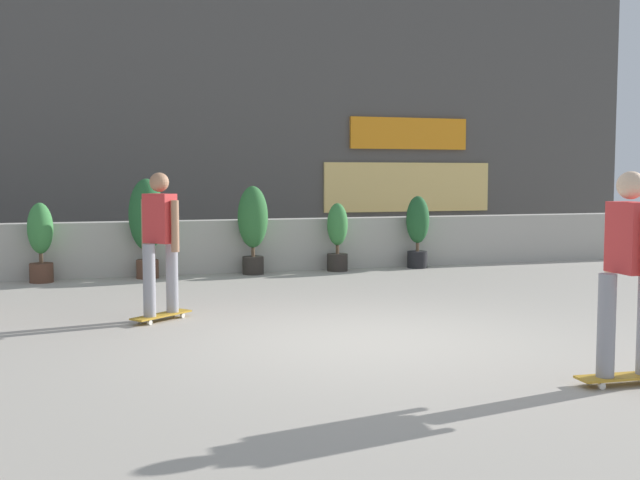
{
  "coord_description": "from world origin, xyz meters",
  "views": [
    {
      "loc": [
        -2.79,
        -7.31,
        1.66
      ],
      "look_at": [
        0.0,
        1.5,
        0.9
      ],
      "focal_mm": 44.04,
      "sensor_mm": 36.0,
      "label": 1
    }
  ],
  "objects_px": {
    "potted_plant_0": "(40,239)",
    "potted_plant_2": "(253,223)",
    "potted_plant_3": "(337,235)",
    "skater_foreground": "(160,239)",
    "potted_plant_4": "(418,228)",
    "skater_mid_plaza": "(628,267)",
    "potted_plant_1": "(147,220)"
  },
  "relations": [
    {
      "from": "potted_plant_3",
      "to": "skater_foreground",
      "type": "xyz_separation_m",
      "value": [
        -3.44,
        -3.84,
        0.32
      ]
    },
    {
      "from": "potted_plant_0",
      "to": "skater_foreground",
      "type": "height_order",
      "value": "skater_foreground"
    },
    {
      "from": "potted_plant_2",
      "to": "potted_plant_4",
      "type": "bearing_deg",
      "value": 0.0
    },
    {
      "from": "potted_plant_0",
      "to": "potted_plant_2",
      "type": "bearing_deg",
      "value": -0.0
    },
    {
      "from": "potted_plant_0",
      "to": "potted_plant_4",
      "type": "distance_m",
      "value": 6.39
    },
    {
      "from": "potted_plant_4",
      "to": "skater_foreground",
      "type": "bearing_deg",
      "value": -142.26
    },
    {
      "from": "potted_plant_3",
      "to": "skater_mid_plaza",
      "type": "xyz_separation_m",
      "value": [
        -0.22,
        -7.75,
        0.32
      ]
    },
    {
      "from": "potted_plant_3",
      "to": "skater_foreground",
      "type": "relative_size",
      "value": 0.7
    },
    {
      "from": "potted_plant_0",
      "to": "potted_plant_4",
      "type": "bearing_deg",
      "value": 0.0
    },
    {
      "from": "potted_plant_1",
      "to": "skater_mid_plaza",
      "type": "bearing_deg",
      "value": -68.68
    },
    {
      "from": "potted_plant_0",
      "to": "skater_mid_plaza",
      "type": "bearing_deg",
      "value": -59.06
    },
    {
      "from": "potted_plant_0",
      "to": "skater_mid_plaza",
      "type": "distance_m",
      "value": 9.04
    },
    {
      "from": "potted_plant_0",
      "to": "potted_plant_2",
      "type": "height_order",
      "value": "potted_plant_2"
    },
    {
      "from": "potted_plant_3",
      "to": "potted_plant_4",
      "type": "relative_size",
      "value": 0.91
    },
    {
      "from": "potted_plant_0",
      "to": "skater_foreground",
      "type": "relative_size",
      "value": 0.73
    },
    {
      "from": "potted_plant_3",
      "to": "potted_plant_4",
      "type": "bearing_deg",
      "value": 0.0
    },
    {
      "from": "potted_plant_3",
      "to": "potted_plant_4",
      "type": "distance_m",
      "value": 1.53
    },
    {
      "from": "potted_plant_0",
      "to": "potted_plant_3",
      "type": "bearing_deg",
      "value": -0.0
    },
    {
      "from": "potted_plant_4",
      "to": "skater_foreground",
      "type": "distance_m",
      "value": 6.28
    },
    {
      "from": "skater_foreground",
      "to": "potted_plant_0",
      "type": "bearing_deg",
      "value": 110.41
    },
    {
      "from": "skater_mid_plaza",
      "to": "potted_plant_4",
      "type": "bearing_deg",
      "value": 77.31
    },
    {
      "from": "potted_plant_0",
      "to": "potted_plant_1",
      "type": "height_order",
      "value": "potted_plant_1"
    },
    {
      "from": "potted_plant_0",
      "to": "skater_foreground",
      "type": "distance_m",
      "value": 4.11
    },
    {
      "from": "potted_plant_1",
      "to": "skater_foreground",
      "type": "height_order",
      "value": "skater_foreground"
    },
    {
      "from": "potted_plant_1",
      "to": "potted_plant_3",
      "type": "relative_size",
      "value": 1.36
    },
    {
      "from": "potted_plant_4",
      "to": "skater_foreground",
      "type": "relative_size",
      "value": 0.76
    },
    {
      "from": "potted_plant_2",
      "to": "skater_mid_plaza",
      "type": "distance_m",
      "value": 7.86
    },
    {
      "from": "potted_plant_0",
      "to": "skater_foreground",
      "type": "bearing_deg",
      "value": -69.59
    },
    {
      "from": "potted_plant_2",
      "to": "potted_plant_0",
      "type": "bearing_deg",
      "value": 180.0
    },
    {
      "from": "potted_plant_1",
      "to": "skater_foreground",
      "type": "relative_size",
      "value": 0.95
    },
    {
      "from": "skater_foreground",
      "to": "potted_plant_4",
      "type": "bearing_deg",
      "value": 37.74
    },
    {
      "from": "potted_plant_2",
      "to": "skater_foreground",
      "type": "xyz_separation_m",
      "value": [
        -1.94,
        -3.84,
        0.08
      ]
    }
  ]
}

